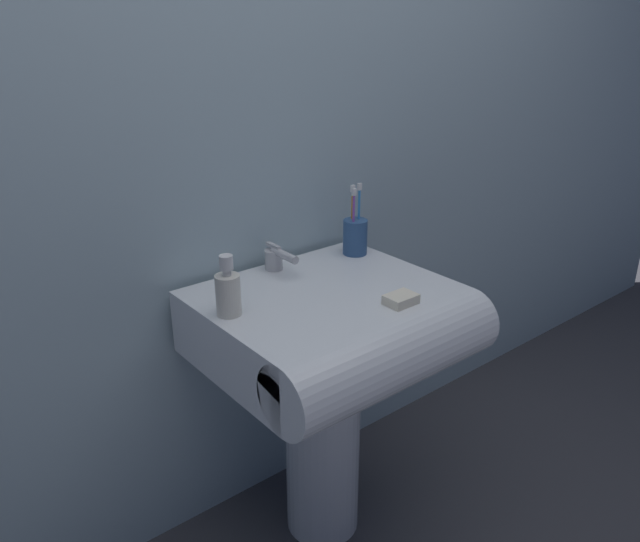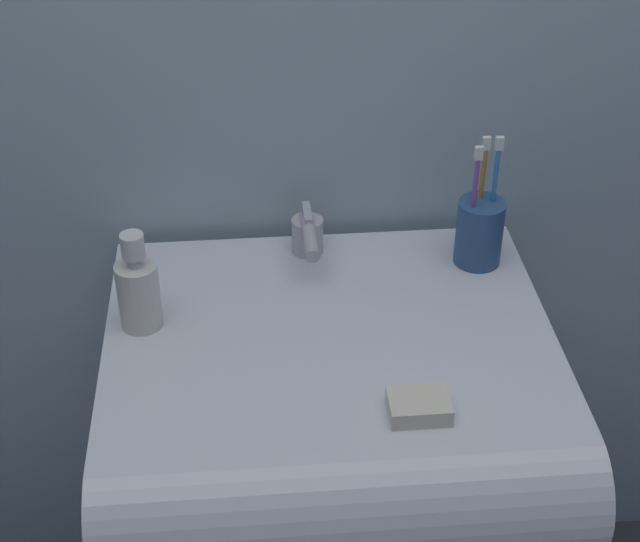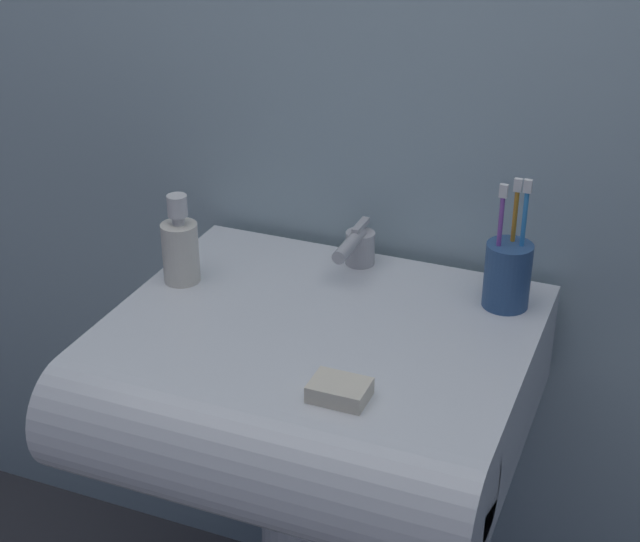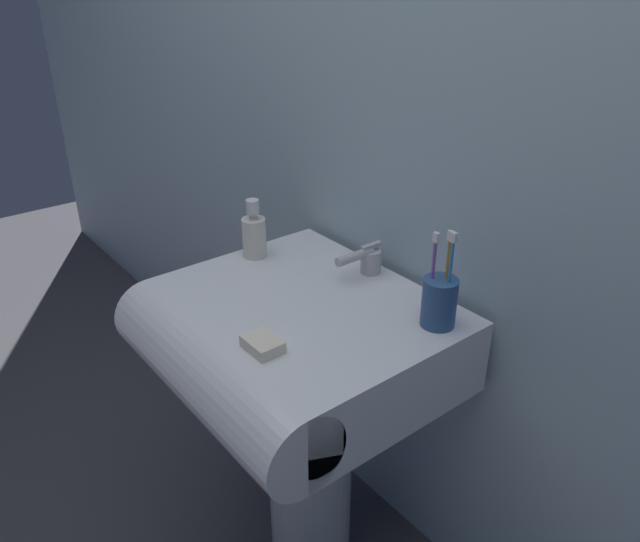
# 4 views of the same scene
# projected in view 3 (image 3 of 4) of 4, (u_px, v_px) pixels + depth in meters

# --- Properties ---
(sink_basin) EXTENTS (0.62, 0.57, 0.17)m
(sink_basin) POSITION_uv_depth(u_px,v_px,m) (308.00, 389.00, 1.46)
(sink_basin) COLOR white
(sink_basin) RESTS_ON sink_pedestal
(faucet) EXTENTS (0.05, 0.13, 0.07)m
(faucet) POSITION_uv_depth(u_px,v_px,m) (357.00, 246.00, 1.61)
(faucet) COLOR #B7B7BC
(faucet) RESTS_ON sink_basin
(toothbrush_cup) EXTENTS (0.07, 0.07, 0.21)m
(toothbrush_cup) POSITION_uv_depth(u_px,v_px,m) (508.00, 273.00, 1.48)
(toothbrush_cup) COLOR #2D5184
(toothbrush_cup) RESTS_ON sink_basin
(soap_bottle) EXTENTS (0.06, 0.06, 0.15)m
(soap_bottle) POSITION_uv_depth(u_px,v_px,m) (180.00, 248.00, 1.56)
(soap_bottle) COLOR silver
(soap_bottle) RESTS_ON sink_basin
(bar_soap) EXTENTS (0.08, 0.06, 0.02)m
(bar_soap) POSITION_uv_depth(u_px,v_px,m) (339.00, 390.00, 1.28)
(bar_soap) COLOR silver
(bar_soap) RESTS_ON sink_basin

